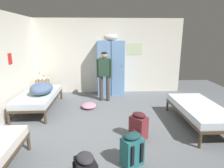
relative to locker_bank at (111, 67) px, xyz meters
The scene contains 13 objects.
ground_plane 2.80m from the locker_bank, 91.57° to the right, with size 9.29×9.29×0.00m, color slate.
room_backdrop 1.91m from the locker_bank, 138.96° to the right, with size 5.18×5.87×2.59m.
locker_bank is the anchor object (origin of this frame).
shelf_unit 2.39m from the locker_bank, behind, with size 0.38×0.30×0.57m.
bed_right 3.25m from the locker_bank, 53.31° to the right, with size 0.90×1.90×0.49m.
bed_left_rear 2.56m from the locker_bank, 145.62° to the right, with size 0.90×1.90×0.49m.
bedding_heap 2.46m from the locker_bank, 141.89° to the right, with size 0.59×0.77×0.31m.
person_traveler 0.73m from the locker_bank, 108.12° to the right, with size 0.48×0.25×1.54m.
water_bottle 2.40m from the locker_bank, behind, with size 0.07×0.07×0.24m.
lotion_bottle 2.26m from the locker_bank, behind, with size 0.05×0.05×0.16m.
backpack_teal 3.94m from the locker_bank, 87.51° to the right, with size 0.39×0.41×0.55m.
backpack_maroon 3.18m from the locker_bank, 82.27° to the right, with size 0.42×0.42×0.55m.
clothes_pile_pink 1.75m from the locker_bank, 117.17° to the right, with size 0.42×0.47×0.14m.
Camera 1 is at (-0.21, -3.99, 2.02)m, focal length 31.26 mm.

